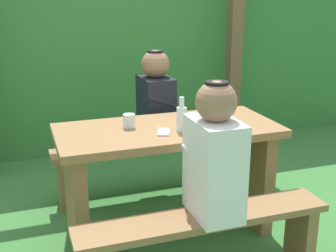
# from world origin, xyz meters

# --- Properties ---
(ground_plane) EXTENTS (12.00, 12.00, 0.00)m
(ground_plane) POSITION_xyz_m (0.00, 0.00, 0.00)
(ground_plane) COLOR #3B7837
(hedge_backdrop) EXTENTS (6.40, 0.89, 1.95)m
(hedge_backdrop) POSITION_xyz_m (0.00, 2.13, 0.98)
(hedge_backdrop) COLOR #367C36
(hedge_backdrop) RESTS_ON ground_plane
(pergola_post_right) EXTENTS (0.12, 0.12, 2.00)m
(pergola_post_right) POSITION_xyz_m (1.17, 1.41, 1.00)
(pergola_post_right) COLOR brown
(pergola_post_right) RESTS_ON ground_plane
(picnic_table) EXTENTS (1.40, 0.64, 0.74)m
(picnic_table) POSITION_xyz_m (0.00, 0.00, 0.51)
(picnic_table) COLOR olive
(picnic_table) RESTS_ON ground_plane
(bench_near) EXTENTS (1.40, 0.24, 0.43)m
(bench_near) POSITION_xyz_m (0.00, -0.60, 0.31)
(bench_near) COLOR olive
(bench_near) RESTS_ON ground_plane
(bench_far) EXTENTS (1.40, 0.24, 0.43)m
(bench_far) POSITION_xyz_m (0.00, 0.60, 0.31)
(bench_far) COLOR olive
(bench_far) RESTS_ON ground_plane
(person_white_shirt) EXTENTS (0.25, 0.35, 0.72)m
(person_white_shirt) POSITION_xyz_m (0.05, -0.59, 0.76)
(person_white_shirt) COLOR white
(person_white_shirt) RESTS_ON bench_near
(person_black_coat) EXTENTS (0.25, 0.35, 0.72)m
(person_black_coat) POSITION_xyz_m (0.11, 0.59, 0.76)
(person_black_coat) COLOR black
(person_black_coat) RESTS_ON bench_far
(drinking_glass) EXTENTS (0.08, 0.08, 0.09)m
(drinking_glass) POSITION_xyz_m (-0.23, 0.07, 0.79)
(drinking_glass) COLOR silver
(drinking_glass) RESTS_ON picnic_table
(bottle_left) EXTENTS (0.06, 0.06, 0.22)m
(bottle_left) POSITION_xyz_m (0.05, -0.12, 0.83)
(bottle_left) COLOR silver
(bottle_left) RESTS_ON picnic_table
(bottle_right) EXTENTS (0.07, 0.07, 0.24)m
(bottle_right) POSITION_xyz_m (0.25, -0.06, 0.84)
(bottle_right) COLOR silver
(bottle_right) RESTS_ON picnic_table
(cell_phone) EXTENTS (0.12, 0.16, 0.01)m
(cell_phone) POSITION_xyz_m (-0.06, -0.11, 0.75)
(cell_phone) COLOR silver
(cell_phone) RESTS_ON picnic_table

